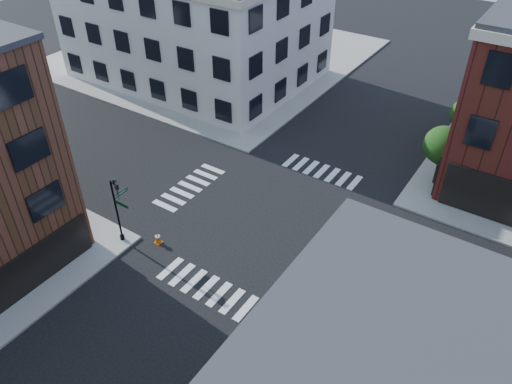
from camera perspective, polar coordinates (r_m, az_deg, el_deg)
The scene contains 8 objects.
ground at distance 32.89m, azimuth 1.87°, elevation -3.35°, with size 120.00×120.00×0.00m, color black.
sidewalk_nw at distance 58.43m, azimuth -4.89°, elevation 15.41°, with size 30.00×30.00×0.15m, color gray.
building_nw at distance 51.79m, azimuth -6.92°, elevation 18.85°, with size 22.00×16.00×11.00m, color silver.
tree_near at distance 36.71m, azimuth 20.63°, elevation 4.80°, with size 2.69×2.69×4.49m.
tree_far at distance 42.10m, azimuth 22.87°, elevation 7.96°, with size 2.43×2.43×4.07m.
signal_pole at distance 30.77m, azimuth -15.51°, elevation -1.36°, with size 1.29×1.24×4.60m.
box_truck at distance 27.49m, azimuth 21.63°, elevation -11.75°, with size 7.45×3.10×3.29m.
traffic_cone at distance 31.65m, azimuth -11.16°, elevation -5.19°, with size 0.45×0.45×0.78m.
Camera 1 is at (13.04, -21.56, 21.15)m, focal length 35.00 mm.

